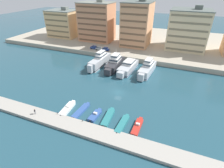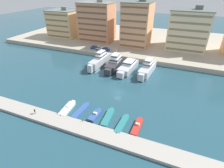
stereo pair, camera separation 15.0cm
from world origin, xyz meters
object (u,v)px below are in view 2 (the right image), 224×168
at_px(car_silver_left, 99,48).
at_px(pedestrian_near_edge, 35,111).
at_px(yacht_charcoal_left, 115,63).
at_px(yacht_silver_mid_left, 128,67).
at_px(motorboat_teal_center_left, 108,117).
at_px(yacht_silver_far_left, 100,61).
at_px(yacht_silver_center_left, 147,69).
at_px(motorboat_blue_left, 81,111).
at_px(car_blue_far_left, 94,47).
at_px(motorboat_blue_mid_left, 95,115).
at_px(motorboat_white_far_left, 67,108).
at_px(motorboat_red_center_right, 137,127).
at_px(car_blue_mid_left, 106,49).
at_px(motorboat_teal_center, 122,124).

xyz_separation_m(car_silver_left, pedestrian_near_edge, (5.26, -54.55, -1.35)).
height_order(yacht_charcoal_left, yacht_silver_mid_left, yacht_charcoal_left).
bearing_deg(motorboat_teal_center_left, yacht_silver_far_left, 119.09).
bearing_deg(pedestrian_near_edge, yacht_charcoal_left, 77.20).
height_order(yacht_silver_center_left, motorboat_teal_center_left, yacht_silver_center_left).
xyz_separation_m(motorboat_blue_left, pedestrian_near_edge, (-11.33, -6.83, 1.51)).
xyz_separation_m(yacht_silver_mid_left, car_blue_far_left, (-24.53, 15.12, 1.45)).
bearing_deg(yacht_charcoal_left, pedestrian_near_edge, -102.80).
relative_size(yacht_charcoal_left, yacht_silver_center_left, 1.03).
xyz_separation_m(yacht_silver_mid_left, motorboat_blue_mid_left, (0.52, -33.44, -1.35)).
bearing_deg(car_silver_left, pedestrian_near_edge, -84.49).
relative_size(motorboat_blue_mid_left, motorboat_teal_center_left, 0.72).
bearing_deg(motorboat_white_far_left, motorboat_red_center_right, 1.17).
distance_m(yacht_silver_mid_left, car_silver_left, 25.70).
bearing_deg(motorboat_teal_center_left, motorboat_red_center_right, -3.56).
bearing_deg(motorboat_blue_mid_left, yacht_silver_far_left, 113.31).
bearing_deg(motorboat_blue_mid_left, motorboat_blue_left, 175.98).
distance_m(motorboat_teal_center_left, pedestrian_near_edge, 21.49).
bearing_deg(yacht_silver_far_left, yacht_silver_center_left, 1.15).
xyz_separation_m(yacht_silver_mid_left, car_blue_mid_left, (-17.40, 14.81, 1.45)).
distance_m(motorboat_blue_left, motorboat_teal_center, 13.72).
bearing_deg(motorboat_white_far_left, yacht_silver_mid_left, 75.39).
bearing_deg(motorboat_red_center_right, yacht_silver_center_left, 98.04).
xyz_separation_m(motorboat_red_center_right, pedestrian_near_edge, (-29.15, -6.46, 1.41)).
height_order(yacht_silver_center_left, motorboat_teal_center, yacht_silver_center_left).
relative_size(yacht_silver_mid_left, car_silver_left, 4.18).
bearing_deg(yacht_charcoal_left, motorboat_red_center_right, -59.70).
bearing_deg(pedestrian_near_edge, motorboat_red_center_right, 12.49).
xyz_separation_m(motorboat_white_far_left, motorboat_blue_left, (4.35, 0.82, -0.12)).
distance_m(yacht_silver_center_left, motorboat_teal_center, 34.70).
relative_size(yacht_silver_far_left, car_blue_far_left, 4.52).
bearing_deg(yacht_silver_mid_left, motorboat_blue_mid_left, -89.10).
bearing_deg(yacht_silver_mid_left, car_blue_far_left, 148.35).
bearing_deg(car_blue_mid_left, yacht_silver_center_left, -28.75).
height_order(yacht_silver_center_left, motorboat_blue_left, yacht_silver_center_left).
xyz_separation_m(yacht_charcoal_left, motorboat_red_center_right, (19.93, -34.10, -1.76)).
xyz_separation_m(yacht_silver_center_left, motorboat_teal_center, (0.69, -34.65, -1.82)).
xyz_separation_m(yacht_silver_mid_left, motorboat_white_far_left, (-8.84, -33.91, -1.29)).
bearing_deg(yacht_silver_far_left, yacht_charcoal_left, 3.89).
relative_size(yacht_charcoal_left, motorboat_blue_left, 2.09).
distance_m(motorboat_red_center_right, pedestrian_near_edge, 29.89).
distance_m(motorboat_teal_center_left, car_blue_far_left, 56.16).
relative_size(motorboat_blue_left, motorboat_teal_center, 1.02).
relative_size(yacht_silver_center_left, motorboat_white_far_left, 2.13).
relative_size(motorboat_blue_left, pedestrian_near_edge, 5.01).
distance_m(motorboat_teal_center_left, motorboat_red_center_right, 8.90).
height_order(motorboat_blue_left, car_silver_left, car_silver_left).
height_order(car_silver_left, car_blue_mid_left, same).
distance_m(motorboat_teal_center, car_blue_mid_left, 55.70).
bearing_deg(motorboat_teal_center, car_silver_left, 121.88).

